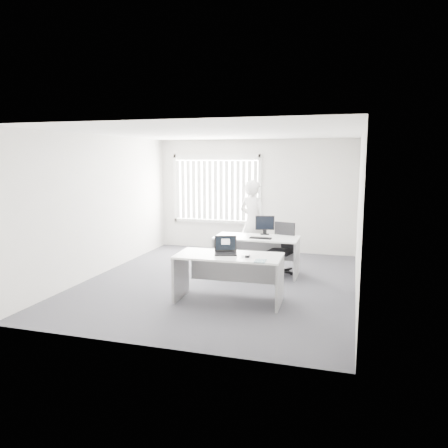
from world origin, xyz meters
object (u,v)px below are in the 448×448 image
(desk_near, at_px, (229,268))
(laptop, at_px, (226,246))
(office_chair, at_px, (281,257))
(monitor, at_px, (265,225))
(person, at_px, (253,222))
(desk_far, at_px, (256,247))

(desk_near, xyz_separation_m, laptop, (-0.06, 0.02, 0.36))
(office_chair, height_order, laptop, laptop)
(desk_near, xyz_separation_m, monitor, (0.17, 2.13, 0.40))
(desk_near, xyz_separation_m, person, (-0.20, 2.63, 0.37))
(desk_near, distance_m, office_chair, 2.13)
(person, height_order, monitor, person)
(desk_far, relative_size, person, 0.90)
(desk_near, relative_size, laptop, 4.80)
(desk_far, height_order, office_chair, office_chair)
(desk_near, distance_m, person, 2.66)
(monitor, bearing_deg, office_chair, -27.03)
(person, distance_m, monitor, 0.62)
(desk_near, height_order, monitor, monitor)
(desk_near, height_order, laptop, laptop)
(person, xyz_separation_m, monitor, (0.37, -0.50, 0.03))
(person, relative_size, laptop, 5.13)
(laptop, relative_size, monitor, 0.93)
(laptop, height_order, monitor, monitor)
(office_chair, xyz_separation_m, monitor, (-0.37, 0.08, 0.64))
(office_chair, xyz_separation_m, person, (-0.74, 0.58, 0.62))
(monitor, bearing_deg, person, 112.41)
(office_chair, bearing_deg, monitor, -178.78)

